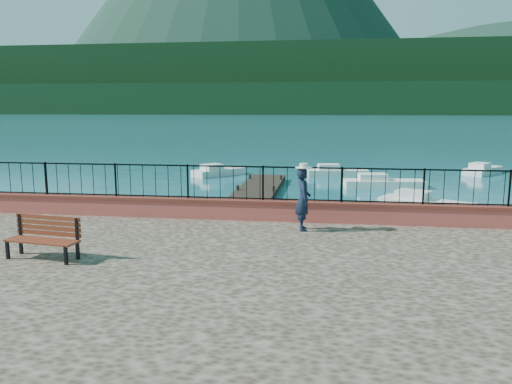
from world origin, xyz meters
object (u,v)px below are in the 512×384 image
(park_bench, at_px, (44,246))
(person, at_px, (303,199))
(boat_5, at_px, (483,168))
(boat_2, at_px, (384,180))
(boat_1, at_px, (426,201))
(boat_3, at_px, (218,169))
(boat_4, at_px, (337,170))

(park_bench, distance_m, person, 6.31)
(boat_5, bearing_deg, boat_2, 170.99)
(boat_2, xyz_separation_m, boat_5, (7.13, 6.86, 0.00))
(person, xyz_separation_m, boat_1, (4.89, 9.21, -1.62))
(park_bench, xyz_separation_m, boat_1, (10.24, 12.51, -1.08))
(boat_3, relative_size, boat_5, 0.96)
(boat_4, bearing_deg, boat_3, 176.97)
(boat_1, bearing_deg, park_bench, -98.93)
(boat_2, distance_m, boat_4, 5.00)
(boat_1, relative_size, boat_2, 0.90)
(person, bearing_deg, boat_4, -13.17)
(boat_5, bearing_deg, park_bench, -175.67)
(park_bench, xyz_separation_m, boat_5, (16.25, 25.25, -1.08))
(person, height_order, boat_4, person)
(person, distance_m, boat_4, 19.53)
(person, bearing_deg, boat_2, -23.42)
(boat_2, bearing_deg, boat_5, 37.64)
(boat_1, relative_size, boat_5, 1.08)
(park_bench, distance_m, boat_5, 30.04)
(park_bench, height_order, person, person)
(boat_3, bearing_deg, boat_1, -89.61)
(park_bench, distance_m, boat_3, 22.04)
(person, relative_size, boat_3, 0.47)
(park_bench, height_order, boat_1, park_bench)
(person, relative_size, boat_1, 0.42)
(person, relative_size, boat_4, 0.43)
(park_bench, bearing_deg, boat_1, 58.78)
(park_bench, height_order, boat_4, park_bench)
(boat_2, relative_size, boat_5, 1.20)
(boat_2, bearing_deg, boat_3, 154.19)
(person, height_order, boat_5, person)
(person, xyz_separation_m, boat_2, (3.77, 15.08, -1.62))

